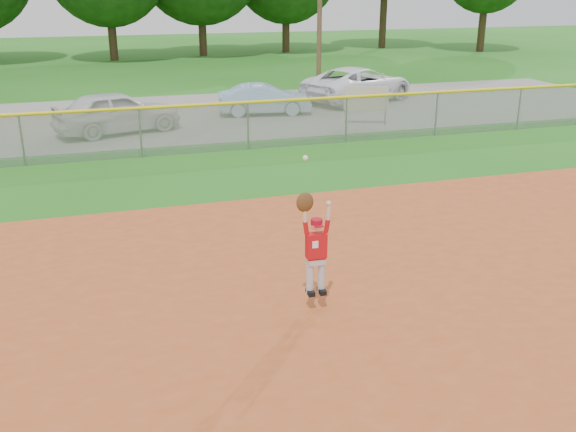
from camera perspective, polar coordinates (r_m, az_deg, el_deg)
The scene contains 9 objects.
ground at distance 10.77m, azimuth -8.09°, elevation -7.85°, with size 120.00×120.00×0.00m, color #1F6116.
clay_infield at distance 8.25m, azimuth -4.49°, elevation -17.14°, with size 24.00×16.00×0.04m, color #A1431D.
parking_strip at distance 25.97m, azimuth -14.00°, elevation 8.36°, with size 44.00×10.00×0.03m, color slate.
car_white_a at distance 23.44m, azimuth -14.96°, elevation 8.95°, with size 1.75×4.34×1.48m, color silver.
car_blue at distance 26.02m, azimuth -2.12°, elevation 10.33°, with size 1.27×3.65×1.20m, color #85A9C6.
car_white_b at distance 29.09m, azimuth 6.27°, elevation 11.57°, with size 2.51×5.45×1.51m, color white.
sponsor_sign at distance 24.15m, azimuth 6.98°, elevation 10.21°, with size 1.53×0.59×1.44m.
outfield_fence at distance 19.92m, azimuth -13.01°, elevation 7.58°, with size 40.06×0.10×1.55m.
ballplayer at distance 10.03m, azimuth 2.37°, elevation -2.52°, with size 0.57×0.25×2.29m.
Camera 1 is at (-1.34, -9.45, 5.00)m, focal length 40.00 mm.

